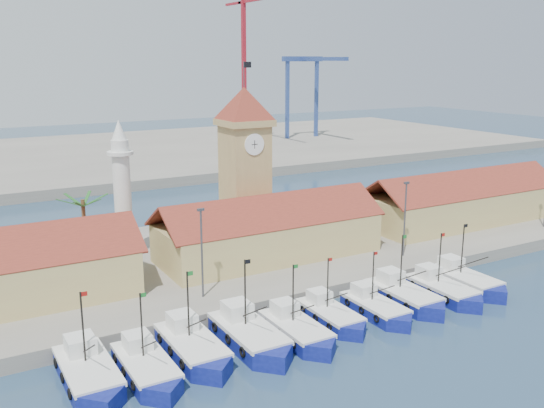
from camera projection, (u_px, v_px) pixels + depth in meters
ground at (375, 330)px, 56.11m from camera, size 400.00×400.00×0.00m
quay at (253, 252)px, 76.19m from camera, size 140.00×32.00×1.50m
terminal at (89, 157)px, 148.73m from camera, size 240.00×80.00×2.00m
boat_0 at (89, 376)px, 46.44m from camera, size 3.74×10.24×7.75m
boat_1 at (147, 369)px, 47.50m from camera, size 3.48×9.53×7.21m
boat_2 at (194, 349)px, 50.71m from camera, size 3.76×10.30×7.79m
boat_3 at (251, 337)px, 52.73m from camera, size 3.92×10.73×8.12m
boat_4 at (298, 332)px, 54.03m from camera, size 3.47×9.50×7.19m
boat_5 at (332, 317)px, 57.32m from camera, size 3.22×8.81×6.66m
boat_6 at (377, 309)px, 59.04m from camera, size 3.23×8.85×6.70m
boat_7 at (406, 297)px, 61.81m from camera, size 3.65×9.99×7.56m
boat_8 at (444, 291)px, 63.49m from camera, size 3.50×9.58×7.25m
boat_9 at (466, 282)px, 66.02m from camera, size 3.62×9.93×7.51m
hall_center at (269, 236)px, 72.06m from camera, size 27.04×10.13×7.61m
hall_right at (461, 204)px, 87.51m from camera, size 31.20×10.13×7.61m
clock_tower at (245, 162)px, 75.26m from camera, size 5.80×5.80×22.70m
minaret at (122, 189)px, 70.23m from camera, size 3.00×3.00×16.30m
palm_tree at (85, 228)px, 66.94m from camera, size 5.60×5.03×8.39m
lamp_posts at (309, 231)px, 64.97m from camera, size 80.70×0.25×9.03m
crane_red_right at (246, 50)px, 157.17m from camera, size 1.00×30.95×44.71m
gantry at (309, 75)px, 171.39m from camera, size 13.00×22.00×23.20m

